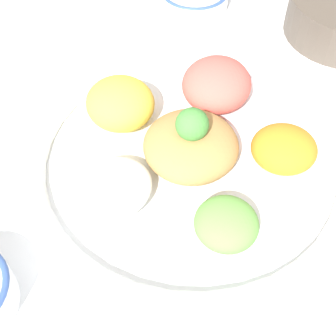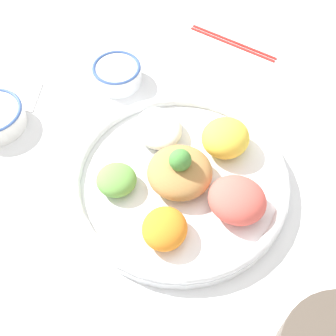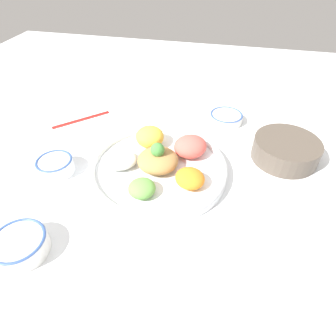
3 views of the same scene
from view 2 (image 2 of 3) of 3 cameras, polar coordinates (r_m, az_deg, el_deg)
The scene contains 5 objects.
ground_plane at distance 0.87m, azimuth 0.27°, elevation -1.61°, with size 2.40×2.40×0.00m, color white.
salad_platter at distance 0.84m, azimuth 1.78°, elevation -1.21°, with size 0.40×0.40×0.10m.
sauce_bowl_red at distance 1.02m, azimuth -6.22°, elevation 11.41°, with size 0.10×0.10×0.04m.
chopsticks_pair_near at distance 1.13m, azimuth 7.90°, elevation 14.95°, with size 0.16×0.17×0.01m.
serving_spoon_extra at distance 1.06m, azimuth -15.40°, elevation 9.78°, with size 0.06×0.12×0.01m.
Camera 2 is at (0.11, 0.46, 0.73)m, focal length 50.00 mm.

